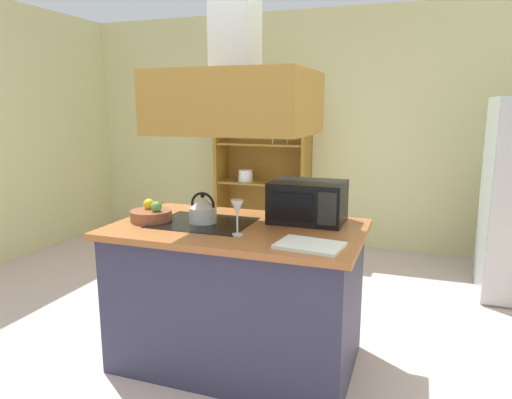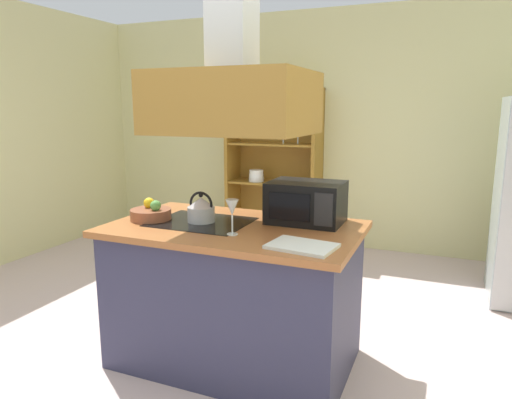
{
  "view_description": "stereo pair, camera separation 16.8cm",
  "coord_description": "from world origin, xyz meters",
  "px_view_note": "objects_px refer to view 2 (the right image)",
  "views": [
    {
      "loc": [
        1.13,
        -2.42,
        1.62
      ],
      "look_at": [
        0.09,
        0.49,
        1.0
      ],
      "focal_mm": 32.53,
      "sensor_mm": 36.0,
      "label": 1
    },
    {
      "loc": [
        1.29,
        -2.36,
        1.62
      ],
      "look_at": [
        0.09,
        0.49,
        1.0
      ],
      "focal_mm": 32.53,
      "sensor_mm": 36.0,
      "label": 2
    }
  ],
  "objects_px": {
    "microwave": "(306,202)",
    "fruit_bowl": "(151,213)",
    "kettle": "(201,209)",
    "wine_glass_on_counter": "(232,209)",
    "cutting_board": "(302,246)",
    "dish_cabinet": "(274,176)"
  },
  "relations": [
    {
      "from": "wine_glass_on_counter",
      "to": "dish_cabinet",
      "type": "bearing_deg",
      "value": 105.76
    },
    {
      "from": "wine_glass_on_counter",
      "to": "fruit_bowl",
      "type": "relative_size",
      "value": 0.78
    },
    {
      "from": "kettle",
      "to": "wine_glass_on_counter",
      "type": "relative_size",
      "value": 0.95
    },
    {
      "from": "wine_glass_on_counter",
      "to": "kettle",
      "type": "bearing_deg",
      "value": 148.17
    },
    {
      "from": "dish_cabinet",
      "to": "kettle",
      "type": "height_order",
      "value": "dish_cabinet"
    },
    {
      "from": "microwave",
      "to": "fruit_bowl",
      "type": "distance_m",
      "value": 1.0
    },
    {
      "from": "dish_cabinet",
      "to": "kettle",
      "type": "distance_m",
      "value": 2.69
    },
    {
      "from": "cutting_board",
      "to": "kettle",
      "type": "bearing_deg",
      "value": 159.66
    },
    {
      "from": "fruit_bowl",
      "to": "kettle",
      "type": "bearing_deg",
      "value": 11.31
    },
    {
      "from": "cutting_board",
      "to": "microwave",
      "type": "height_order",
      "value": "microwave"
    },
    {
      "from": "kettle",
      "to": "microwave",
      "type": "bearing_deg",
      "value": 22.37
    },
    {
      "from": "kettle",
      "to": "wine_glass_on_counter",
      "type": "bearing_deg",
      "value": -31.83
    },
    {
      "from": "microwave",
      "to": "fruit_bowl",
      "type": "relative_size",
      "value": 1.75
    },
    {
      "from": "kettle",
      "to": "microwave",
      "type": "xyz_separation_m",
      "value": [
        0.61,
        0.25,
        0.05
      ]
    },
    {
      "from": "wine_glass_on_counter",
      "to": "fruit_bowl",
      "type": "height_order",
      "value": "wine_glass_on_counter"
    },
    {
      "from": "microwave",
      "to": "fruit_bowl",
      "type": "xyz_separation_m",
      "value": [
        -0.95,
        -0.32,
        -0.09
      ]
    },
    {
      "from": "kettle",
      "to": "wine_glass_on_counter",
      "type": "distance_m",
      "value": 0.37
    },
    {
      "from": "fruit_bowl",
      "to": "wine_glass_on_counter",
      "type": "bearing_deg",
      "value": -11.04
    },
    {
      "from": "dish_cabinet",
      "to": "microwave",
      "type": "xyz_separation_m",
      "value": [
        1.1,
        -2.39,
        0.22
      ]
    },
    {
      "from": "dish_cabinet",
      "to": "microwave",
      "type": "height_order",
      "value": "dish_cabinet"
    },
    {
      "from": "kettle",
      "to": "fruit_bowl",
      "type": "xyz_separation_m",
      "value": [
        -0.33,
        -0.07,
        -0.04
      ]
    },
    {
      "from": "kettle",
      "to": "microwave",
      "type": "distance_m",
      "value": 0.67
    }
  ]
}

